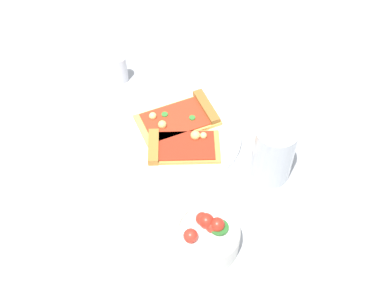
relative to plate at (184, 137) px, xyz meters
The scene contains 7 objects.
ground_plane 0.02m from the plate, 34.61° to the left, with size 2.40×2.40×0.00m, color #B2B7BC.
plate is the anchor object (origin of this frame).
pizza_slice_near 0.04m from the plate, 148.48° to the right, with size 0.15×0.15×0.03m.
pizza_slice_far 0.04m from the plate, 50.64° to the left, with size 0.18×0.15×0.02m.
salad_bowl 0.24m from the plate, 126.53° to the right, with size 0.11×0.11×0.07m.
soda_glass 0.19m from the plate, 73.33° to the right, with size 0.08×0.08×0.12m.
pepper_shaker 0.22m from the plate, 82.49° to the left, with size 0.03×0.03×0.08m.
Camera 1 is at (-0.46, -0.46, 0.77)m, focal length 46.34 mm.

